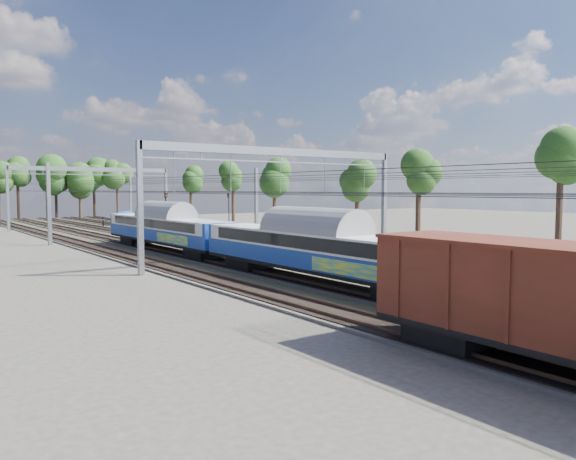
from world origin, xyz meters
TOP-DOWN VIEW (x-y plane):
  - track_bed at (-0.00, 45.00)m, footprint 21.00×130.00m
  - platform at (12.00, 20.00)m, footprint 3.00×70.00m
  - catenary at (0.33, 52.69)m, footprint 25.65×130.00m
  - tree_belt at (7.48, 90.53)m, footprint 39.37×101.35m
  - emu_train at (-4.50, 19.62)m, footprint 3.10×65.53m
  - worker at (1.28, 77.55)m, footprint 0.56×0.71m
  - signal_near at (-0.21, 51.43)m, footprint 0.35×0.32m
  - signal_far at (9.57, 54.71)m, footprint 0.38×0.35m

SIDE VIEW (x-z plane):
  - track_bed at x=0.00m, z-range -0.07..0.27m
  - platform at x=12.00m, z-range 0.00..0.30m
  - worker at x=1.28m, z-range 0.00..1.70m
  - emu_train at x=-4.50m, z-range 0.40..4.93m
  - signal_far at x=9.57m, z-range 0.71..6.06m
  - signal_near at x=-0.21m, z-range 0.73..6.26m
  - catenary at x=0.33m, z-range 1.90..10.90m
  - tree_belt at x=7.48m, z-range 2.03..14.02m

